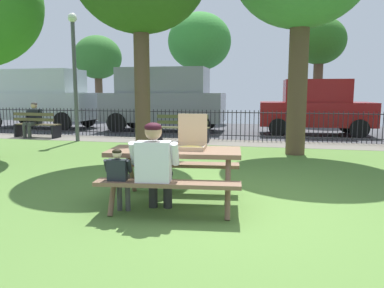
% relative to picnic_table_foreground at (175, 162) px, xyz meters
% --- Properties ---
extents(ground, '(28.00, 10.97, 0.02)m').
position_rel_picnic_table_foreground_xyz_m(ground, '(0.82, 1.57, -0.61)').
color(ground, '#567D36').
extents(cobblestone_walkway, '(28.00, 1.40, 0.01)m').
position_rel_picnic_table_foreground_xyz_m(cobblestone_walkway, '(0.82, 6.36, -0.60)').
color(cobblestone_walkway, slate).
extents(street_asphalt, '(28.00, 6.14, 0.01)m').
position_rel_picnic_table_foreground_xyz_m(street_asphalt, '(0.82, 10.13, -0.60)').
color(street_asphalt, '#424247').
extents(picnic_table_foreground, '(1.96, 1.68, 0.79)m').
position_rel_picnic_table_foreground_xyz_m(picnic_table_foreground, '(0.00, 0.00, 0.00)').
color(picnic_table_foreground, brown).
rests_on(picnic_table_foreground, ground).
extents(pizza_box_open, '(0.45, 0.47, 0.48)m').
position_rel_picnic_table_foreground_xyz_m(pizza_box_open, '(0.20, 0.15, 0.26)').
color(pizza_box_open, tan).
rests_on(pizza_box_open, picnic_table_foreground).
extents(pizza_slice_on_table, '(0.22, 0.25, 0.02)m').
position_rel_picnic_table_foreground_xyz_m(pizza_slice_on_table, '(-0.29, 0.05, 0.18)').
color(pizza_slice_on_table, '#EBBF5A').
rests_on(pizza_slice_on_table, picnic_table_foreground).
extents(adult_at_table, '(0.63, 0.62, 1.19)m').
position_rel_picnic_table_foreground_xyz_m(adult_at_table, '(-0.11, -0.52, 0.06)').
color(adult_at_table, '#282828').
rests_on(adult_at_table, ground).
extents(child_at_table, '(0.35, 0.35, 0.86)m').
position_rel_picnic_table_foreground_xyz_m(child_at_table, '(-0.56, -0.60, -0.08)').
color(child_at_table, '#484848').
rests_on(child_at_table, ground).
extents(iron_fence_streetside, '(21.76, 0.03, 0.97)m').
position_rel_picnic_table_foreground_xyz_m(iron_fence_streetside, '(0.82, 7.06, -0.10)').
color(iron_fence_streetside, black).
rests_on(iron_fence_streetside, ground).
extents(park_bench_left, '(1.62, 0.56, 0.85)m').
position_rel_picnic_table_foreground_xyz_m(park_bench_left, '(-6.60, 6.22, -0.18)').
color(park_bench_left, brown).
rests_on(park_bench_left, ground).
extents(park_bench_center, '(1.61, 0.52, 0.85)m').
position_rel_picnic_table_foreground_xyz_m(park_bench_center, '(-1.44, 6.22, -0.18)').
color(park_bench_center, brown).
rests_on(park_bench_center, ground).
extents(person_on_park_bench, '(0.63, 0.61, 1.19)m').
position_rel_picnic_table_foreground_xyz_m(person_on_park_bench, '(-6.74, 6.24, 0.06)').
color(person_on_park_bench, '#3C3C3C').
rests_on(person_on_park_bench, ground).
extents(lamp_post_walkway, '(0.28, 0.28, 3.91)m').
position_rel_picnic_table_foreground_xyz_m(lamp_post_walkway, '(-4.76, 5.67, 1.80)').
color(lamp_post_walkway, '#4C4C51').
rests_on(lamp_post_walkway, ground).
extents(parked_car_far_left, '(4.73, 2.13, 2.46)m').
position_rel_picnic_table_foreground_xyz_m(parked_car_far_left, '(-8.40, 9.12, 0.71)').
color(parked_car_far_left, '#B2BDBF').
rests_on(parked_car_far_left, ground).
extents(parked_car_left, '(4.77, 2.21, 2.46)m').
position_rel_picnic_table_foreground_xyz_m(parked_car_left, '(-2.96, 9.12, 0.71)').
color(parked_car_left, gray).
rests_on(parked_car_left, ground).
extents(parked_car_center, '(3.98, 1.99, 1.98)m').
position_rel_picnic_table_foreground_xyz_m(parked_car_center, '(2.73, 9.12, 0.41)').
color(parked_car_center, maroon).
rests_on(parked_car_center, ground).
extents(far_tree_left, '(2.58, 2.58, 4.56)m').
position_rel_picnic_table_foreground_xyz_m(far_tree_left, '(-8.19, 14.01, 2.75)').
color(far_tree_left, brown).
rests_on(far_tree_left, ground).
extents(far_tree_midleft, '(3.20, 3.20, 5.51)m').
position_rel_picnic_table_foreground_xyz_m(far_tree_midleft, '(-2.54, 14.01, 3.44)').
color(far_tree_midleft, brown).
rests_on(far_tree_midleft, ground).
extents(far_tree_center, '(2.45, 2.45, 5.04)m').
position_rel_picnic_table_foreground_xyz_m(far_tree_center, '(3.27, 14.01, 3.24)').
color(far_tree_center, brown).
rests_on(far_tree_center, ground).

